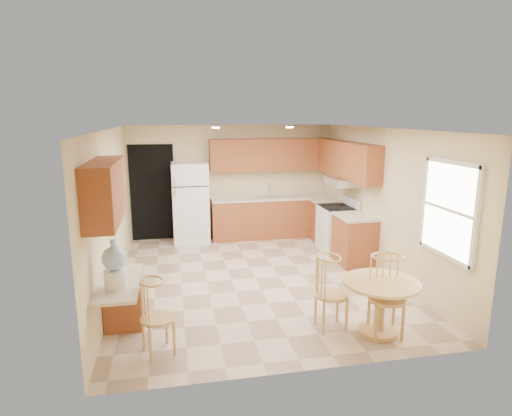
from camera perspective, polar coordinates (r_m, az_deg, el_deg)
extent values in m
plane|color=#CCB094|center=(7.36, -0.09, -9.32)|extent=(5.50, 5.50, 0.00)
cube|color=white|center=(6.84, -0.10, 10.53)|extent=(4.50, 5.50, 0.02)
cube|color=beige|center=(9.67, -3.26, 3.59)|extent=(4.50, 0.02, 2.50)
cube|color=beige|center=(4.43, 6.87, -7.09)|extent=(4.50, 0.02, 2.50)
cube|color=beige|center=(6.93, -18.67, -0.53)|extent=(0.02, 5.50, 2.50)
cube|color=beige|center=(7.74, 16.47, 0.91)|extent=(0.02, 5.50, 2.50)
cube|color=black|center=(9.60, -13.64, 1.99)|extent=(0.90, 0.02, 2.10)
cube|color=#9E5128|center=(9.69, 2.18, -1.29)|extent=(2.75, 0.60, 0.87)
cube|color=beige|center=(9.60, 2.20, 1.36)|extent=(2.75, 0.63, 0.04)
cube|color=#9E5128|center=(9.45, 9.37, -1.80)|extent=(0.60, 0.59, 0.87)
cube|color=beige|center=(9.35, 9.47, 0.90)|extent=(0.63, 0.59, 0.04)
cube|color=#9E5128|center=(8.15, 12.95, -4.23)|extent=(0.60, 0.80, 0.87)
cube|color=beige|center=(8.04, 13.11, -1.12)|extent=(0.63, 0.80, 0.04)
cube|color=#9E5128|center=(9.59, 2.06, 7.15)|extent=(2.75, 0.33, 0.70)
cube|color=#9E5128|center=(8.67, 12.04, 6.33)|extent=(0.33, 2.42, 0.70)
cube|color=#9E5128|center=(5.24, -19.46, 2.12)|extent=(0.33, 1.40, 0.70)
cube|color=silver|center=(9.59, 2.05, 1.48)|extent=(0.78, 0.44, 0.01)
cube|color=silver|center=(8.66, 11.47, 3.48)|extent=(0.50, 0.76, 0.14)
cube|color=#9E5128|center=(5.92, -17.21, -11.69)|extent=(0.48, 0.42, 0.72)
cube|color=beige|center=(5.43, -17.87, -9.53)|extent=(0.50, 1.20, 0.04)
cube|color=white|center=(6.14, 24.39, -0.19)|extent=(0.05, 1.00, 1.20)
cube|color=white|center=(6.05, 24.83, 5.55)|extent=(0.05, 1.10, 0.06)
cube|color=white|center=(6.29, 23.81, -5.72)|extent=(0.05, 1.10, 0.06)
cube|color=white|center=(5.73, 27.35, -1.32)|extent=(0.05, 0.06, 1.28)
cube|color=white|center=(6.57, 21.66, 0.78)|extent=(0.05, 0.06, 1.28)
cylinder|color=white|center=(7.96, -5.40, 10.62)|extent=(0.14, 0.14, 0.02)
cylinder|color=white|center=(8.22, 4.52, 10.69)|extent=(0.14, 0.14, 0.02)
cube|color=white|center=(9.30, -8.73, 0.71)|extent=(0.76, 0.71, 1.73)
cube|color=black|center=(8.88, -8.70, 2.83)|extent=(0.75, 0.01, 0.02)
cube|color=silver|center=(8.88, -10.75, 2.09)|extent=(0.03, 0.03, 0.18)
cube|color=silver|center=(8.84, -10.81, 3.38)|extent=(0.03, 0.03, 0.14)
cube|color=white|center=(8.83, 10.72, -2.76)|extent=(0.65, 0.76, 0.90)
cube|color=black|center=(8.72, 10.84, 0.13)|extent=(0.64, 0.75, 0.02)
cube|color=white|center=(8.81, 12.56, 0.81)|extent=(0.06, 0.76, 0.18)
cylinder|color=tan|center=(5.86, 15.97, -15.47)|extent=(0.51, 0.51, 0.05)
cylinder|color=tan|center=(5.73, 16.16, -12.68)|extent=(0.13, 0.13, 0.63)
cylinder|color=tan|center=(5.59, 16.37, -9.51)|extent=(0.95, 0.95, 0.04)
cylinder|color=tan|center=(5.67, 10.01, -11.32)|extent=(0.43, 0.43, 0.04)
cylinder|color=tan|center=(5.84, 7.94, -12.97)|extent=(0.04, 0.04, 0.46)
cylinder|color=tan|center=(5.94, 10.80, -12.62)|extent=(0.04, 0.04, 0.46)
cylinder|color=tan|center=(5.59, 9.00, -14.25)|extent=(0.04, 0.04, 0.46)
cylinder|color=tan|center=(5.69, 11.97, -13.85)|extent=(0.04, 0.04, 0.46)
cylinder|color=tan|center=(5.64, 17.00, -11.54)|extent=(0.45, 0.45, 0.04)
cylinder|color=tan|center=(5.80, 14.64, -13.34)|extent=(0.04, 0.04, 0.48)
cylinder|color=tan|center=(5.94, 17.52, -12.89)|extent=(0.04, 0.04, 0.48)
cylinder|color=tan|center=(5.54, 16.13, -14.69)|extent=(0.04, 0.04, 0.48)
cylinder|color=tan|center=(5.69, 19.11, -14.16)|extent=(0.04, 0.04, 0.48)
cylinder|color=tan|center=(5.20, -12.97, -14.19)|extent=(0.39, 0.39, 0.04)
cylinder|color=tan|center=(5.43, -14.36, -15.57)|extent=(0.03, 0.03, 0.42)
cylinder|color=tan|center=(5.42, -11.29, -15.47)|extent=(0.03, 0.03, 0.42)
cylinder|color=tan|center=(5.18, -14.51, -17.00)|extent=(0.03, 0.03, 0.42)
cylinder|color=tan|center=(5.17, -11.27, -16.91)|extent=(0.03, 0.03, 0.42)
cylinder|color=white|center=(5.20, -18.19, -8.98)|extent=(0.26, 0.26, 0.22)
sphere|color=#93B9E4|center=(5.12, -18.38, -6.38)|extent=(0.28, 0.28, 0.28)
cylinder|color=#93B9E4|center=(5.07, -18.51, -4.47)|extent=(0.07, 0.07, 0.08)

